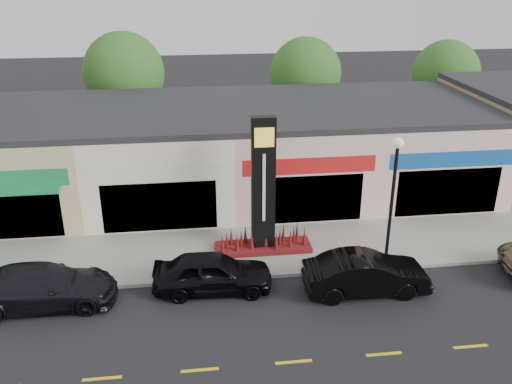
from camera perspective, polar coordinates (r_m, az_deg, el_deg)
ground at (r=20.34m, az=-6.20°, el=-12.60°), size 120.00×120.00×0.00m
sidewalk at (r=23.98m, az=-6.48°, el=-6.41°), size 52.00×4.30×0.15m
curb at (r=22.05m, az=-6.36°, el=-9.27°), size 52.00×0.20×0.15m
shop_beige at (r=30.78m, az=-23.02°, el=3.37°), size 7.00×10.85×4.80m
shop_cream at (r=29.61m, az=-9.89°, el=4.18°), size 7.00×10.01×4.80m
shop_pink_w at (r=30.07m, az=3.58°, el=4.77°), size 7.00×10.01×4.80m
shop_pink_e at (r=32.08m, az=16.02°, el=5.09°), size 7.00×10.01×4.80m
tree_rear_west at (r=36.88m, az=-13.73°, el=12.13°), size 5.20×5.20×7.83m
tree_rear_mid at (r=37.57m, az=5.23°, el=12.35°), size 4.80×4.80×7.29m
tree_rear_east at (r=40.91m, az=19.34°, el=11.69°), size 4.60×4.60×6.94m
lamp_east_near at (r=22.27m, az=14.24°, el=0.33°), size 0.44×0.44×5.47m
pylon_sign at (r=23.03m, az=0.76°, el=-1.40°), size 4.20×1.30×6.00m
car_dark_sedan at (r=21.74m, az=-21.63°, el=-9.25°), size 2.26×5.43×1.57m
car_black_sedan at (r=21.15m, az=-4.61°, el=-8.46°), size 2.09×4.68×1.56m
car_black_conv at (r=21.41m, az=11.52°, el=-8.45°), size 1.73×4.81×1.58m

